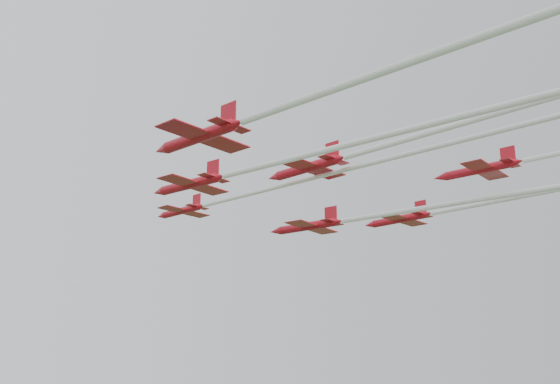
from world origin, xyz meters
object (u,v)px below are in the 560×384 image
jet_row2_left (269,164)px  jet_row3_left (284,107)px  jet_row3_mid (394,143)px  jet_lead (268,189)px  jet_row3_right (513,198)px  jet_row2_right (420,209)px

jet_row2_left → jet_row3_left: bearing=-137.6°
jet_row3_left → jet_row3_mid: bearing=6.2°
jet_row2_left → jet_lead: bearing=39.6°
jet_row3_mid → jet_row3_right: (23.48, 4.71, -1.90)m
jet_row3_left → jet_row3_mid: size_ratio=0.86×
jet_lead → jet_row3_left: size_ratio=1.35×
jet_lead → jet_row3_mid: size_ratio=1.15×
jet_row3_right → jet_row2_left: bearing=156.0°
jet_lead → jet_row3_left: 33.48m
jet_row2_left → jet_row3_right: size_ratio=0.80×
jet_row3_mid → jet_row3_right: size_ratio=0.83×
jet_row2_left → jet_row3_left: size_ratio=1.13×
jet_row3_left → jet_row3_right: bearing=-1.6°
jet_row3_left → jet_row3_right: 44.52m
jet_row3_left → jet_row3_mid: (18.82, 9.12, 3.31)m
jet_row2_right → jet_row3_mid: (-12.50, -10.35, 3.45)m
jet_lead → jet_row2_right: 20.10m
jet_lead → jet_row3_right: bearing=-49.6°
jet_row2_right → jet_row3_right: bearing=-51.7°
jet_lead → jet_row2_left: (-6.28, -12.13, -1.11)m
jet_row2_left → jet_row3_right: bearing=-29.9°
jet_row2_left → jet_row3_left: 19.79m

